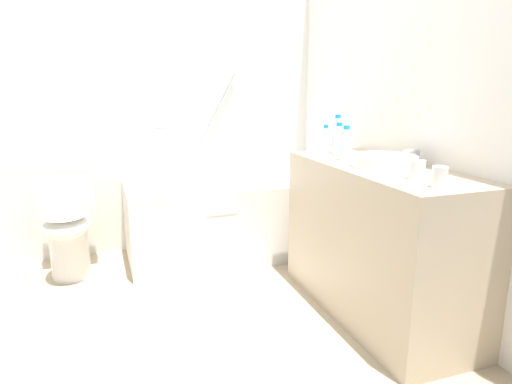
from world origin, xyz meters
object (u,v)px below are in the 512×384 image
at_px(toilet, 68,226).
at_px(water_bottle_2, 339,140).
at_px(water_bottle_0, 337,135).
at_px(sink_basin, 384,161).
at_px(drinking_glass_0, 439,177).
at_px(water_bottle_1, 326,140).
at_px(toilet_paper_roll, 34,278).
at_px(bathtub, 228,216).
at_px(bath_mat, 239,286).
at_px(water_bottle_3, 346,144).
at_px(sink_faucet, 416,158).
at_px(drinking_glass_1, 417,170).

distance_m(toilet, water_bottle_2, 1.94).
relative_size(toilet, water_bottle_0, 2.77).
height_order(sink_basin, drinking_glass_0, drinking_glass_0).
distance_m(water_bottle_1, toilet_paper_roll, 2.14).
xyz_separation_m(bathtub, water_bottle_2, (0.50, -0.79, 0.66)).
bearing_deg(water_bottle_0, toilet, 158.06).
distance_m(sink_basin, bath_mat, 1.27).
bearing_deg(drinking_glass_0, water_bottle_3, 91.21).
bearing_deg(water_bottle_2, water_bottle_0, 66.86).
relative_size(water_bottle_0, water_bottle_3, 1.22).
relative_size(water_bottle_1, water_bottle_3, 0.89).
xyz_separation_m(sink_basin, toilet_paper_roll, (-1.94, 1.07, -0.85)).
relative_size(bathtub, toilet_paper_roll, 11.71).
xyz_separation_m(sink_basin, water_bottle_2, (-0.04, 0.43, 0.07)).
distance_m(toilet, sink_faucet, 2.33).
bearing_deg(water_bottle_2, water_bottle_3, -105.74).
relative_size(sink_faucet, water_bottle_3, 0.74).
bearing_deg(drinking_glass_0, sink_basin, 81.87).
xyz_separation_m(drinking_glass_0, toilet_paper_roll, (-1.86, 1.58, -0.86)).
xyz_separation_m(drinking_glass_0, drinking_glass_1, (0.02, 0.18, -0.00)).
bearing_deg(drinking_glass_1, water_bottle_2, 89.27).
bearing_deg(water_bottle_1, bath_mat, 175.44).
distance_m(drinking_glass_1, toilet_paper_roll, 2.50).
distance_m(toilet, drinking_glass_0, 2.44).
bearing_deg(water_bottle_0, water_bottle_1, 141.83).
distance_m(bathtub, water_bottle_1, 1.04).
bearing_deg(water_bottle_3, bath_mat, 147.56).
bearing_deg(water_bottle_1, drinking_glass_1, -89.41).
bearing_deg(water_bottle_2, bath_mat, 162.90).
bearing_deg(water_bottle_1, sink_basin, -83.83).
bearing_deg(bath_mat, water_bottle_0, -8.21).
xyz_separation_m(water_bottle_3, toilet_paper_roll, (-1.85, 0.81, -0.91)).
distance_m(water_bottle_1, water_bottle_2, 0.14).
height_order(water_bottle_1, drinking_glass_1, water_bottle_1).
height_order(sink_faucet, water_bottle_2, water_bottle_2).
bearing_deg(water_bottle_1, water_bottle_3, -95.26).
bearing_deg(bathtub, sink_faucet, -58.36).
xyz_separation_m(sink_faucet, toilet_paper_roll, (-2.14, 1.07, -0.85)).
bearing_deg(drinking_glass_1, toilet_paper_roll, 143.32).
relative_size(drinking_glass_1, bath_mat, 0.17).
distance_m(water_bottle_3, drinking_glass_1, 0.60).
relative_size(sink_faucet, bath_mat, 0.28).
distance_m(water_bottle_1, water_bottle_3, 0.31).
bearing_deg(sink_basin, drinking_glass_1, -98.74).
xyz_separation_m(bathtub, water_bottle_1, (0.48, -0.65, 0.65)).
distance_m(drinking_glass_0, drinking_glass_1, 0.18).
height_order(water_bottle_3, drinking_glass_0, water_bottle_3).
bearing_deg(water_bottle_3, water_bottle_0, 71.55).
height_order(water_bottle_0, water_bottle_3, water_bottle_0).
xyz_separation_m(water_bottle_2, drinking_glass_0, (-0.03, -0.94, -0.05)).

